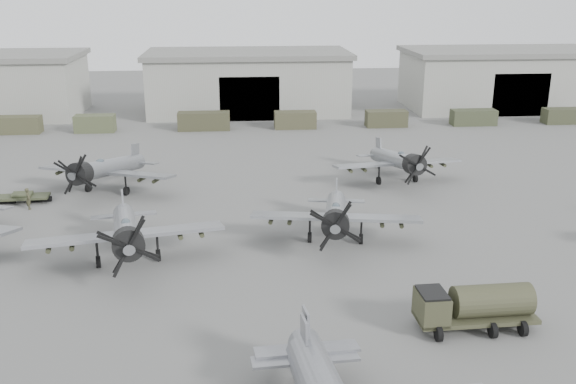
# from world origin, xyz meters

# --- Properties ---
(ground) EXTENTS (220.00, 220.00, 0.00)m
(ground) POSITION_xyz_m (0.00, 0.00, 0.00)
(ground) COLOR #5C5C59
(ground) RESTS_ON ground
(hangar_center) EXTENTS (29.00, 14.80, 8.70)m
(hangar_center) POSITION_xyz_m (0.00, 61.96, 4.37)
(hangar_center) COLOR gray
(hangar_center) RESTS_ON ground
(hangar_right) EXTENTS (29.00, 14.80, 8.70)m
(hangar_right) POSITION_xyz_m (38.00, 61.96, 4.37)
(hangar_right) COLOR gray
(hangar_right) RESTS_ON ground
(support_truck_1) EXTENTS (5.81, 2.20, 2.14)m
(support_truck_1) POSITION_xyz_m (-29.25, 50.00, 1.07)
(support_truck_1) COLOR #41412A
(support_truck_1) RESTS_ON ground
(support_truck_2) EXTENTS (4.95, 2.20, 2.15)m
(support_truck_2) POSITION_xyz_m (-19.70, 50.00, 1.07)
(support_truck_2) COLOR #454B31
(support_truck_2) RESTS_ON ground
(support_truck_3) EXTENTS (6.60, 2.20, 2.30)m
(support_truck_3) POSITION_xyz_m (-6.02, 50.00, 1.15)
(support_truck_3) COLOR #393925
(support_truck_3) RESTS_ON ground
(support_truck_4) EXTENTS (5.37, 2.20, 2.18)m
(support_truck_4) POSITION_xyz_m (5.72, 50.00, 1.09)
(support_truck_4) COLOR #403F2A
(support_truck_4) RESTS_ON ground
(support_truck_5) EXTENTS (5.33, 2.20, 2.11)m
(support_truck_5) POSITION_xyz_m (17.71, 50.00, 1.06)
(support_truck_5) COLOR #393A25
(support_truck_5) RESTS_ON ground
(support_truck_6) EXTENTS (5.87, 2.20, 2.04)m
(support_truck_6) POSITION_xyz_m (29.46, 50.00, 1.02)
(support_truck_6) COLOR #373C27
(support_truck_6) RESTS_ON ground
(support_truck_7) EXTENTS (6.15, 2.20, 2.01)m
(support_truck_7) POSITION_xyz_m (42.26, 50.00, 1.01)
(support_truck_7) COLOR #353825
(support_truck_7) RESTS_ON ground
(aircraft_mid_1) EXTENTS (13.10, 11.79, 5.20)m
(aircraft_mid_1) POSITION_xyz_m (-9.42, 8.76, 2.37)
(aircraft_mid_1) COLOR gray
(aircraft_mid_1) RESTS_ON ground
(aircraft_mid_2) EXTENTS (12.41, 11.17, 4.92)m
(aircraft_mid_2) POSITION_xyz_m (4.94, 11.22, 2.24)
(aircraft_mid_2) COLOR gray
(aircraft_mid_2) RESTS_ON ground
(aircraft_far_0) EXTENTS (12.50, 11.28, 5.04)m
(aircraft_far_0) POSITION_xyz_m (-13.70, 24.34, 2.29)
(aircraft_far_0) COLOR gray
(aircraft_far_0) RESTS_ON ground
(aircraft_far_1) EXTENTS (12.24, 11.02, 4.86)m
(aircraft_far_1) POSITION_xyz_m (13.04, 25.17, 2.21)
(aircraft_far_1) COLOR gray
(aircraft_far_1) RESTS_ON ground
(fuel_tanker) EXTENTS (6.59, 3.14, 2.52)m
(fuel_tanker) POSITION_xyz_m (10.58, -1.30, 1.44)
(fuel_tanker) COLOR #383925
(fuel_tanker) RESTS_ON ground
(ground_crew) EXTENTS (0.59, 0.76, 1.84)m
(ground_crew) POSITION_xyz_m (-19.35, 20.69, 0.92)
(ground_crew) COLOR #3C3C27
(ground_crew) RESTS_ON ground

